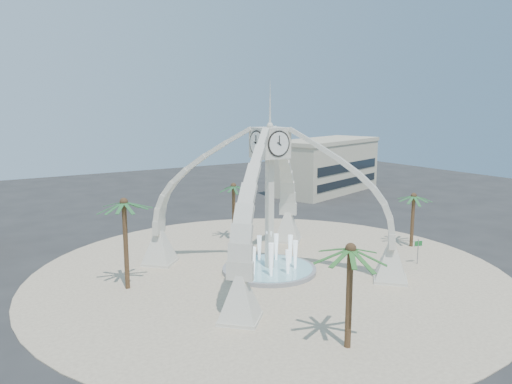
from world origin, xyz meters
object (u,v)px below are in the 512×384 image
clock_tower (270,198)px  palm_north (234,187)px  palm_east (414,197)px  palm_south (351,250)px  fountain (269,269)px  palm_west (124,204)px  street_sign (418,247)px

clock_tower → palm_north: (2.36, 10.16, -0.71)m
palm_east → palm_south: 23.49m
fountain → palm_south: size_ratio=1.17×
palm_west → palm_north: (13.84, 7.52, -0.98)m
palm_north → clock_tower: bearing=-103.1°
clock_tower → palm_east: 16.47m
palm_east → palm_south: size_ratio=0.86×
fountain → palm_west: palm_west is taller
street_sign → palm_south: bearing=-137.2°
palm_east → street_sign: palm_east is taller
fountain → palm_west: bearing=167.0°
palm_east → street_sign: bearing=-134.3°
fountain → palm_south: bearing=-104.8°
palm_south → palm_east: bearing=31.8°
palm_west → palm_south: size_ratio=1.12×
palm_east → street_sign: (-4.02, -4.13, -3.48)m
clock_tower → street_sign: bearing=-23.6°
palm_east → palm_west: palm_west is taller
clock_tower → palm_east: size_ratio=3.04×
palm_north → street_sign: (9.98, -15.55, -4.13)m
palm_north → palm_south: palm_south is taller
clock_tower → palm_south: clock_tower is taller
clock_tower → palm_north: size_ratio=2.73×
street_sign → fountain: bearing=171.9°
fountain → palm_east: size_ratio=1.36×
palm_east → palm_west: size_ratio=0.77×
palm_west → palm_south: bearing=-64.2°
clock_tower → fountain: clock_tower is taller
palm_east → palm_south: palm_south is taller
palm_west → palm_north: size_ratio=1.16×
fountain → palm_east: bearing=-4.4°
palm_south → palm_west: bearing=115.8°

